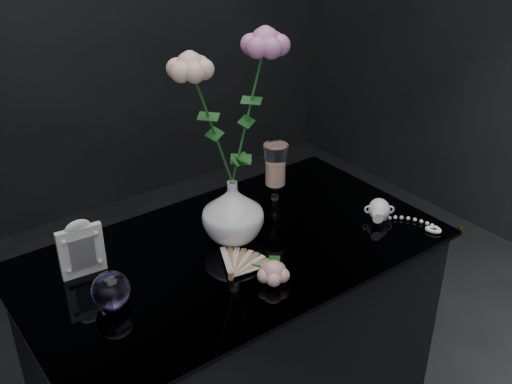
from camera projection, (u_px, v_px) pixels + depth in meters
table at (236, 362)px, 1.67m from camera, size 1.05×0.58×0.76m
vase at (233, 211)px, 1.49m from camera, size 0.19×0.19×0.16m
wine_glass at (275, 182)px, 1.58m from camera, size 0.08×0.08×0.21m
picture_frame at (81, 248)px, 1.37m from camera, size 0.12×0.09×0.15m
paperweight at (111, 290)px, 1.28m from camera, size 0.10×0.10×0.08m
paper_fan at (231, 275)px, 1.38m from camera, size 0.27×0.24×0.02m
loose_rose at (273, 272)px, 1.36m from camera, size 0.17×0.19×0.06m
pearl_jar at (379, 209)px, 1.61m from camera, size 0.29×0.29×0.06m
roses at (232, 103)px, 1.36m from camera, size 0.28×0.12×0.42m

